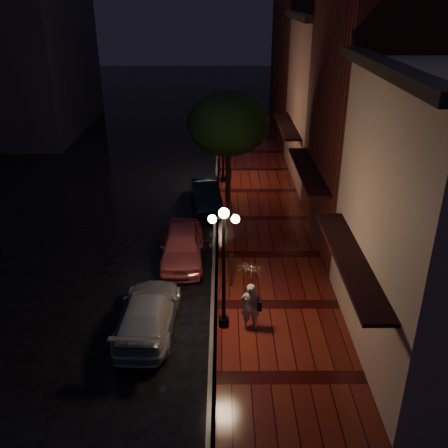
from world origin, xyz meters
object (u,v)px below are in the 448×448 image
(woman_with_umbrella, at_px, (251,287))
(street_tree, at_px, (228,125))
(silver_car, at_px, (148,313))
(parking_meter, at_px, (231,267))
(streetlamp_near, at_px, (224,262))
(streetlamp_far, at_px, (223,141))
(pink_car, at_px, (182,245))
(navy_car, at_px, (205,193))

(woman_with_umbrella, bearing_deg, street_tree, -75.25)
(silver_car, bearing_deg, parking_meter, -136.48)
(streetlamp_near, xyz_separation_m, streetlamp_far, (0.00, 14.00, 0.00))
(silver_car, xyz_separation_m, woman_with_umbrella, (3.40, -0.15, 1.09))
(streetlamp_far, xyz_separation_m, pink_car, (-1.74, -9.28, -1.87))
(parking_meter, bearing_deg, streetlamp_far, 78.41)
(streetlamp_near, bearing_deg, silver_car, 179.69)
(streetlamp_near, relative_size, silver_car, 0.96)
(streetlamp_near, distance_m, street_tree, 11.12)
(street_tree, distance_m, silver_car, 11.88)
(street_tree, distance_m, woman_with_umbrella, 11.42)
(street_tree, height_order, navy_car, street_tree)
(pink_car, bearing_deg, streetlamp_near, -71.32)
(streetlamp_near, xyz_separation_m, parking_meter, (0.29, 2.50, -1.61))
(navy_car, bearing_deg, streetlamp_far, 65.85)
(silver_car, distance_m, woman_with_umbrella, 3.57)
(streetlamp_near, relative_size, navy_car, 1.06)
(streetlamp_near, bearing_deg, street_tree, 88.65)
(silver_car, bearing_deg, street_tree, -102.15)
(streetlamp_far, xyz_separation_m, silver_car, (-2.53, -13.99, -1.95))
(street_tree, xyz_separation_m, parking_meter, (0.04, -8.49, -3.26))
(navy_car, xyz_separation_m, silver_car, (-1.58, -10.86, -0.02))
(streetlamp_near, bearing_deg, parking_meter, 83.29)
(parking_meter, bearing_deg, navy_car, 85.40)
(streetlamp_near, height_order, silver_car, streetlamp_near)
(street_tree, relative_size, pink_car, 1.35)
(pink_car, relative_size, woman_with_umbrella, 1.79)
(street_tree, xyz_separation_m, woman_with_umbrella, (0.62, -11.12, -2.50))
(streetlamp_far, bearing_deg, parking_meter, -88.53)
(woman_with_umbrella, bearing_deg, navy_car, -69.00)
(silver_car, bearing_deg, streetlamp_near, -178.22)
(streetlamp_near, distance_m, woman_with_umbrella, 1.23)
(street_tree, distance_m, pink_car, 7.46)
(streetlamp_near, xyz_separation_m, navy_car, (-0.95, 10.87, -1.93))
(streetlamp_far, bearing_deg, navy_car, -106.90)
(streetlamp_far, height_order, navy_car, streetlamp_far)
(navy_car, bearing_deg, silver_car, -105.52)
(woman_with_umbrella, distance_m, parking_meter, 2.80)
(street_tree, bearing_deg, woman_with_umbrella, -86.83)
(woman_with_umbrella, bearing_deg, pink_car, -50.13)
(woman_with_umbrella, relative_size, parking_meter, 1.74)
(pink_car, height_order, parking_meter, parking_meter)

